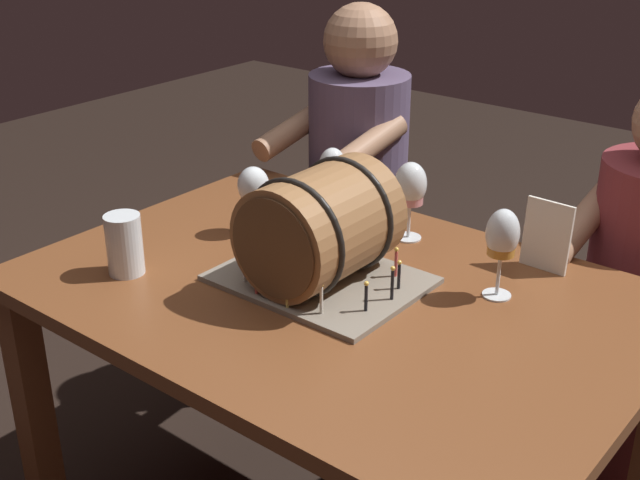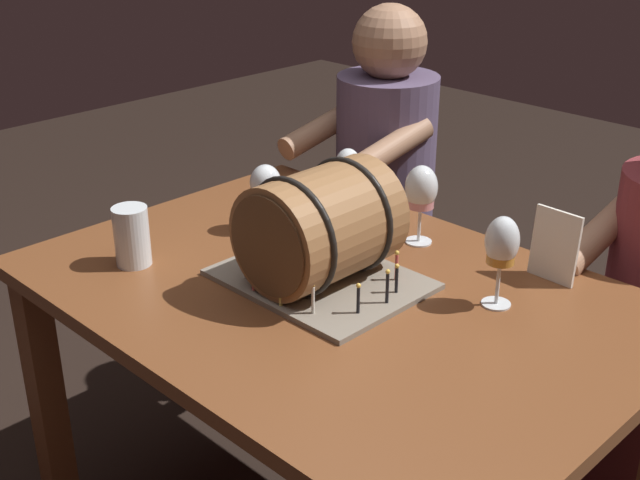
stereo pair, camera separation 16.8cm
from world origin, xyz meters
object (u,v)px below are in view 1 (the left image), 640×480
(wine_glass_amber, at_px, (502,237))
(dining_table, at_px, (335,331))
(person_seated_left, at_px, (356,220))
(beer_pint, at_px, (125,247))
(menu_card, at_px, (547,236))
(wine_glass_rose, at_px, (410,187))
(barrel_cake, at_px, (320,230))
(wine_glass_red, at_px, (332,169))
(wine_glass_white, at_px, (253,188))

(wine_glass_amber, bearing_deg, dining_table, -147.78)
(dining_table, bearing_deg, person_seated_left, 123.24)
(beer_pint, distance_m, menu_card, 0.93)
(wine_glass_rose, bearing_deg, beer_pint, -125.10)
(barrel_cake, bearing_deg, wine_glass_rose, 85.96)
(dining_table, xyz_separation_m, wine_glass_amber, (0.29, 0.18, 0.24))
(beer_pint, bearing_deg, wine_glass_amber, 31.08)
(wine_glass_rose, height_order, wine_glass_red, wine_glass_rose)
(dining_table, height_order, wine_glass_red, wine_glass_red)
(wine_glass_red, bearing_deg, wine_glass_white, -111.00)
(dining_table, xyz_separation_m, beer_pint, (-0.40, -0.24, 0.17))
(wine_glass_red, xyz_separation_m, wine_glass_amber, (0.54, -0.13, 0.01))
(menu_card, bearing_deg, beer_pint, -138.12)
(dining_table, bearing_deg, wine_glass_red, 129.13)
(wine_glass_rose, distance_m, beer_pint, 0.67)
(wine_glass_rose, bearing_deg, wine_glass_white, -146.62)
(wine_glass_amber, relative_size, person_seated_left, 0.16)
(wine_glass_amber, bearing_deg, person_seated_left, 145.43)
(wine_glass_amber, bearing_deg, barrel_cake, -150.91)
(person_seated_left, bearing_deg, beer_pint, -86.88)
(wine_glass_red, bearing_deg, barrel_cake, -55.91)
(wine_glass_white, bearing_deg, wine_glass_amber, 7.04)
(beer_pint, bearing_deg, dining_table, 30.24)
(dining_table, xyz_separation_m, wine_glass_rose, (-0.02, 0.31, 0.24))
(barrel_cake, height_order, wine_glass_white, barrel_cake)
(wine_glass_amber, distance_m, person_seated_left, 0.96)
(dining_table, bearing_deg, wine_glass_rose, 93.55)
(wine_glass_rose, distance_m, wine_glass_red, 0.23)
(wine_glass_rose, relative_size, menu_card, 1.21)
(dining_table, relative_size, wine_glass_white, 7.82)
(dining_table, distance_m, wine_glass_red, 0.46)
(barrel_cake, xyz_separation_m, wine_glass_red, (-0.21, 0.31, 0.00))
(barrel_cake, bearing_deg, menu_card, 46.34)
(menu_card, bearing_deg, barrel_cake, -131.90)
(wine_glass_white, bearing_deg, wine_glass_red, 69.00)
(dining_table, bearing_deg, barrel_cake, -177.54)
(dining_table, xyz_separation_m, wine_glass_red, (-0.25, 0.31, 0.23))
(menu_card, distance_m, person_seated_left, 0.87)
(barrel_cake, distance_m, menu_card, 0.51)
(barrel_cake, xyz_separation_m, wine_glass_rose, (0.02, 0.31, 0.01))
(wine_glass_white, distance_m, wine_glass_red, 0.22)
(wine_glass_rose, bearing_deg, barrel_cake, -94.04)
(barrel_cake, bearing_deg, person_seated_left, 120.71)
(wine_glass_white, bearing_deg, dining_table, -17.48)
(wine_glass_red, height_order, beer_pint, wine_glass_red)
(dining_table, height_order, person_seated_left, person_seated_left)
(wine_glass_red, height_order, wine_glass_amber, wine_glass_amber)
(wine_glass_rose, relative_size, beer_pint, 1.41)
(dining_table, height_order, beer_pint, beer_pint)
(wine_glass_white, bearing_deg, beer_pint, -101.73)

